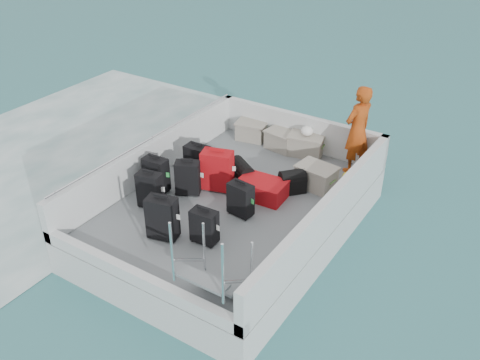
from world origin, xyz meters
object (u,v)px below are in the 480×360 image
(suitcase_5, at_px, (217,171))
(suitcase_8, at_px, (262,189))
(suitcase_0, at_px, (150,190))
(crate_3, at_px, (316,177))
(suitcase_3, at_px, (162,218))
(passenger, at_px, (357,130))
(suitcase_7, at_px, (241,200))
(suitcase_6, at_px, (204,227))
(suitcase_2, at_px, (198,162))
(crate_2, at_px, (306,145))
(crate_0, at_px, (251,131))
(suitcase_4, at_px, (188,178))
(suitcase_1, at_px, (156,175))
(crate_1, at_px, (281,141))

(suitcase_5, height_order, suitcase_8, suitcase_5)
(suitcase_0, height_order, crate_3, suitcase_0)
(suitcase_3, bearing_deg, passenger, 51.80)
(suitcase_5, bearing_deg, suitcase_8, -2.94)
(suitcase_7, relative_size, passenger, 0.35)
(suitcase_6, distance_m, suitcase_7, 0.91)
(suitcase_2, height_order, crate_2, suitcase_2)
(suitcase_7, bearing_deg, suitcase_8, 94.81)
(suitcase_7, distance_m, crate_0, 2.78)
(suitcase_3, height_order, suitcase_4, suitcase_3)
(crate_2, bearing_deg, suitcase_3, -99.62)
(crate_2, bearing_deg, suitcase_0, -113.47)
(suitcase_2, height_order, suitcase_8, suitcase_2)
(suitcase_7, bearing_deg, suitcase_1, -167.20)
(suitcase_5, xyz_separation_m, suitcase_7, (0.78, -0.46, -0.08))
(suitcase_3, xyz_separation_m, suitcase_8, (0.69, 1.81, -0.19))
(suitcase_2, xyz_separation_m, suitcase_4, (0.19, -0.53, -0.01))
(suitcase_5, relative_size, crate_2, 1.13)
(suitcase_2, xyz_separation_m, crate_0, (-0.01, 1.87, -0.14))
(suitcase_2, relative_size, suitcase_6, 1.15)
(suitcase_0, xyz_separation_m, crate_0, (0.08, 3.07, -0.14))
(crate_1, bearing_deg, suitcase_5, -96.00)
(suitcase_7, distance_m, crate_1, 2.48)
(suitcase_6, bearing_deg, suitcase_8, 83.59)
(suitcase_2, xyz_separation_m, suitcase_3, (0.64, -1.75, 0.03))
(suitcase_3, distance_m, crate_0, 3.67)
(suitcase_4, relative_size, crate_0, 1.06)
(suitcase_4, xyz_separation_m, suitcase_7, (1.11, -0.05, -0.02))
(suitcase_2, height_order, suitcase_4, suitcase_2)
(suitcase_0, bearing_deg, suitcase_8, 30.25)
(suitcase_4, height_order, suitcase_5, suitcase_5)
(suitcase_2, bearing_deg, crate_2, 54.56)
(suitcase_8, bearing_deg, crate_2, -1.17)
(crate_0, relative_size, crate_2, 0.90)
(suitcase_3, distance_m, suitcase_7, 1.34)
(suitcase_6, bearing_deg, suitcase_7, 82.78)
(crate_0, bearing_deg, suitcase_8, -53.47)
(crate_3, bearing_deg, crate_1, 142.23)
(suitcase_3, distance_m, crate_1, 3.57)
(suitcase_4, bearing_deg, suitcase_6, -69.88)
(suitcase_5, xyz_separation_m, suitcase_6, (0.72, -1.37, -0.08))
(suitcase_6, height_order, crate_3, suitcase_6)
(suitcase_3, bearing_deg, suitcase_5, 80.73)
(suitcase_0, xyz_separation_m, suitcase_6, (1.33, -0.30, -0.04))
(crate_0, distance_m, crate_3, 2.21)
(suitcase_4, xyz_separation_m, crate_3, (1.77, 1.40, -0.12))
(suitcase_0, distance_m, suitcase_1, 0.50)
(suitcase_3, relative_size, suitcase_4, 1.13)
(suitcase_2, xyz_separation_m, suitcase_8, (1.32, 0.07, -0.16))
(crate_0, relative_size, crate_1, 1.00)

